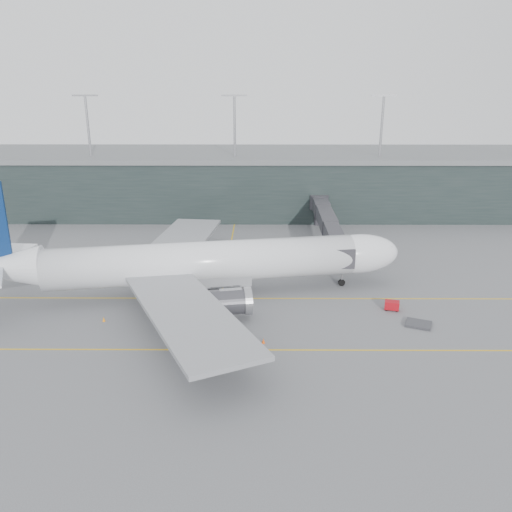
{
  "coord_description": "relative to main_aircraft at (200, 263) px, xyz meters",
  "views": [
    {
      "loc": [
        10.77,
        -74.29,
        30.05
      ],
      "look_at": [
        10.38,
        -4.0,
        6.83
      ],
      "focal_mm": 35.0,
      "sensor_mm": 36.0,
      "label": 1
    }
  ],
  "objects": [
    {
      "name": "cone_wing_stbd",
      "position": [
        9.52,
        -15.77,
        -4.86
      ],
      "size": [
        0.42,
        0.42,
        0.66
      ],
      "primitive_type": "cone",
      "color": "#ED4F0D",
      "rests_on": "ground"
    },
    {
      "name": "ground",
      "position": [
        -1.87,
        2.52,
        -5.2
      ],
      "size": [
        320.0,
        320.0,
        0.0
      ],
      "primitive_type": "plane",
      "color": "#505155",
      "rests_on": "ground"
    },
    {
      "name": "uld_a",
      "position": [
        -7.11,
        12.82,
        -4.28
      ],
      "size": [
        2.14,
        1.82,
        1.75
      ],
      "rotation": [
        0.0,
        0.0,
        0.15
      ],
      "color": "#3B3B40",
      "rests_on": "ground"
    },
    {
      "name": "taxiline_lead_main",
      "position": [
        3.13,
        22.52,
        -5.19
      ],
      "size": [
        0.25,
        60.0,
        0.02
      ],
      "primitive_type": "cube",
      "color": "gold",
      "rests_on": "ground"
    },
    {
      "name": "baggage_dolly",
      "position": [
        30.55,
        -10.59,
        -5.0
      ],
      "size": [
        4.14,
        3.8,
        0.34
      ],
      "primitive_type": "cube",
      "rotation": [
        0.0,
        0.0,
        -0.41
      ],
      "color": "#323337",
      "rests_on": "ground"
    },
    {
      "name": "taxiline_a",
      "position": [
        -1.87,
        -1.48,
        -5.19
      ],
      "size": [
        160.0,
        0.25,
        0.02
      ],
      "primitive_type": "cube",
      "color": "gold",
      "rests_on": "ground"
    },
    {
      "name": "terminal",
      "position": [
        -1.87,
        60.51,
        2.42
      ],
      "size": [
        240.0,
        36.0,
        29.0
      ],
      "color": "#1D2726",
      "rests_on": "ground"
    },
    {
      "name": "cone_tail",
      "position": [
        -12.38,
        -9.61,
        -4.88
      ],
      "size": [
        0.4,
        0.4,
        0.64
      ],
      "primitive_type": "cone",
      "color": "orange",
      "rests_on": "ground"
    },
    {
      "name": "main_aircraft",
      "position": [
        0.0,
        0.0,
        0.0
      ],
      "size": [
        65.87,
        61.2,
        18.52
      ],
      "rotation": [
        0.0,
        0.0,
        0.17
      ],
      "color": "white",
      "rests_on": "ground"
    },
    {
      "name": "jet_bridge",
      "position": [
        22.51,
        27.74,
        0.16
      ],
      "size": [
        4.92,
        46.99,
        7.16
      ],
      "rotation": [
        0.0,
        0.0,
        -0.02
      ],
      "color": "#302F35",
      "rests_on": "ground"
    },
    {
      "name": "uld_b",
      "position": [
        -4.73,
        14.71,
        -4.22
      ],
      "size": [
        2.42,
        2.14,
        1.87
      ],
      "rotation": [
        0.0,
        0.0,
        0.28
      ],
      "color": "#3B3B40",
      "rests_on": "ground"
    },
    {
      "name": "taxiline_b",
      "position": [
        -1.87,
        -17.48,
        -5.19
      ],
      "size": [
        160.0,
        0.25,
        0.02
      ],
      "primitive_type": "cube",
      "color": "gold",
      "rests_on": "ground"
    },
    {
      "name": "gse_cart",
      "position": [
        28.17,
        -5.64,
        -4.43
      ],
      "size": [
        2.3,
        1.78,
        1.38
      ],
      "rotation": [
        0.0,
        0.0,
        -0.27
      ],
      "color": "#A00B14",
      "rests_on": "ground"
    },
    {
      "name": "cone_wing_port",
      "position": [
        5.82,
        14.18,
        -4.8
      ],
      "size": [
        0.5,
        0.5,
        0.79
      ],
      "primitive_type": "cone",
      "color": "orange",
      "rests_on": "ground"
    },
    {
      "name": "cone_nose",
      "position": [
        29.54,
        -4.03,
        -4.85
      ],
      "size": [
        0.43,
        0.43,
        0.69
      ],
      "primitive_type": "cone",
      "color": "orange",
      "rests_on": "ground"
    },
    {
      "name": "uld_c",
      "position": [
        -1.18,
        12.05,
        -4.31
      ],
      "size": [
        2.09,
        1.79,
        1.68
      ],
      "rotation": [
        0.0,
        0.0,
        0.18
      ],
      "color": "#3B3B40",
      "rests_on": "ground"
    }
  ]
}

